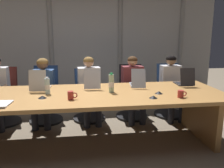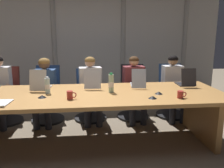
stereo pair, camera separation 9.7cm
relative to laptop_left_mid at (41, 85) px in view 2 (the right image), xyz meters
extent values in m
plane|color=#7F705B|center=(0.76, -0.32, -0.81)|extent=(13.20, 13.20, 0.00)
cube|color=#B77F42|center=(0.76, -0.32, -0.09)|extent=(3.80, 1.29, 0.05)
cube|color=black|center=(0.76, -0.32, -0.15)|extent=(3.23, 0.10, 0.06)
cube|color=olive|center=(2.41, -0.32, -0.46)|extent=(0.08, 1.10, 0.70)
cube|color=beige|center=(0.76, 2.41, 0.73)|extent=(6.60, 0.10, 3.07)
cylinder|color=#A39E96|center=(-0.07, 2.36, 0.73)|extent=(0.12, 0.12, 3.01)
cylinder|color=#A39E96|center=(1.61, 2.36, 0.73)|extent=(0.12, 0.12, 3.01)
cylinder|color=#A39E96|center=(3.21, 2.36, 0.73)|extent=(0.12, 0.12, 3.01)
cube|color=beige|center=(0.01, 0.06, -0.05)|extent=(0.27, 0.34, 0.02)
cube|color=black|center=(0.01, 0.08, -0.04)|extent=(0.22, 0.20, 0.00)
cube|color=beige|center=(-0.01, -0.13, 0.11)|extent=(0.25, 0.09, 0.30)
cube|color=black|center=(-0.01, -0.12, 0.11)|extent=(0.22, 0.07, 0.27)
cube|color=#BCBCC1|center=(0.79, 0.11, -0.05)|extent=(0.27, 0.33, 0.02)
cube|color=black|center=(0.79, 0.14, -0.04)|extent=(0.22, 0.18, 0.00)
cube|color=#BCBCC1|center=(0.78, -0.08, 0.10)|extent=(0.25, 0.11, 0.29)
cube|color=black|center=(0.78, -0.08, 0.10)|extent=(0.23, 0.09, 0.26)
cube|color=#A8ADB7|center=(1.51, 0.10, -0.05)|extent=(0.25, 0.34, 0.02)
cube|color=black|center=(1.51, 0.13, -0.04)|extent=(0.20, 0.19, 0.00)
cube|color=#A8ADB7|center=(1.48, -0.11, 0.10)|extent=(0.23, 0.15, 0.28)
cube|color=black|center=(1.48, -0.10, 0.10)|extent=(0.21, 0.13, 0.25)
cube|color=#2D2D33|center=(2.28, 0.08, -0.05)|extent=(0.25, 0.31, 0.02)
cube|color=black|center=(2.29, 0.10, -0.04)|extent=(0.21, 0.17, 0.00)
cube|color=#2D2D33|center=(2.28, -0.10, 0.10)|extent=(0.24, 0.08, 0.28)
cube|color=black|center=(2.28, -0.10, 0.10)|extent=(0.21, 0.07, 0.25)
cube|color=#511E19|center=(-0.78, 0.66, -0.37)|extent=(0.52, 0.52, 0.08)
cube|color=#511E19|center=(-0.76, 0.88, -0.08)|extent=(0.44, 0.16, 0.51)
cylinder|color=#262628|center=(-0.78, 0.66, -0.59)|extent=(0.05, 0.05, 0.36)
cylinder|color=black|center=(-0.78, 0.66, -0.79)|extent=(0.60, 0.60, 0.04)
cube|color=navy|center=(-0.04, 0.66, -0.37)|extent=(0.50, 0.50, 0.08)
cube|color=navy|center=(-0.03, 0.88, -0.07)|extent=(0.44, 0.14, 0.52)
cylinder|color=#262628|center=(-0.04, 0.66, -0.59)|extent=(0.05, 0.05, 0.36)
cylinder|color=black|center=(-0.04, 0.66, -0.79)|extent=(0.60, 0.60, 0.04)
cube|color=navy|center=(0.75, 0.66, -0.37)|extent=(0.55, 0.55, 0.08)
cube|color=navy|center=(0.71, 0.88, -0.11)|extent=(0.44, 0.18, 0.45)
cylinder|color=#262628|center=(0.75, 0.66, -0.59)|extent=(0.05, 0.05, 0.36)
cylinder|color=black|center=(0.75, 0.66, -0.79)|extent=(0.60, 0.60, 0.04)
cube|color=black|center=(1.56, 0.66, -0.37)|extent=(0.50, 0.50, 0.08)
cube|color=black|center=(1.57, 0.88, -0.08)|extent=(0.44, 0.14, 0.51)
cylinder|color=#262628|center=(1.56, 0.66, -0.59)|extent=(0.05, 0.05, 0.36)
cylinder|color=black|center=(1.56, 0.66, -0.79)|extent=(0.60, 0.60, 0.04)
cube|color=navy|center=(2.32, 0.66, -0.37)|extent=(0.49, 0.49, 0.08)
cube|color=navy|center=(2.33, 0.88, -0.07)|extent=(0.44, 0.13, 0.52)
cylinder|color=#262628|center=(2.32, 0.66, -0.59)|extent=(0.05, 0.05, 0.36)
cylinder|color=black|center=(2.32, 0.66, -0.79)|extent=(0.60, 0.60, 0.04)
cube|color=silver|center=(-0.82, 0.64, -0.06)|extent=(0.38, 0.23, 0.53)
cylinder|color=silver|center=(-0.66, 0.64, 0.01)|extent=(0.07, 0.14, 0.27)
cylinder|color=tan|center=(-0.65, 0.43, -0.11)|extent=(0.07, 0.30, 0.06)
cylinder|color=#262833|center=(-0.71, 0.44, -0.36)|extent=(0.14, 0.40, 0.13)
cylinder|color=#262833|center=(-0.70, 0.26, -0.58)|extent=(0.11, 0.11, 0.46)
cube|color=#335184|center=(-0.04, 0.64, -0.09)|extent=(0.37, 0.24, 0.47)
sphere|color=brown|center=(-0.04, 0.64, 0.25)|extent=(0.20, 0.20, 0.20)
ellipsoid|color=olive|center=(-0.04, 0.64, 0.27)|extent=(0.20, 0.20, 0.15)
cylinder|color=#335184|center=(0.11, 0.63, -0.05)|extent=(0.08, 0.14, 0.27)
cylinder|color=brown|center=(0.09, 0.42, -0.16)|extent=(0.08, 0.30, 0.06)
cylinder|color=#335184|center=(-0.19, 0.65, -0.05)|extent=(0.08, 0.14, 0.27)
cylinder|color=brown|center=(-0.21, 0.44, -0.16)|extent=(0.08, 0.30, 0.06)
cylinder|color=#262833|center=(0.04, 0.43, -0.36)|extent=(0.16, 0.41, 0.13)
cylinder|color=#262833|center=(0.03, 0.25, -0.58)|extent=(0.11, 0.11, 0.46)
cylinder|color=#262833|center=(-0.15, 0.45, -0.36)|extent=(0.16, 0.41, 0.13)
cylinder|color=#262833|center=(-0.17, 0.27, -0.58)|extent=(0.11, 0.11, 0.46)
cube|color=silver|center=(0.76, 0.64, -0.08)|extent=(0.41, 0.25, 0.50)
sphere|color=tan|center=(0.76, 0.64, 0.27)|extent=(0.19, 0.19, 0.19)
ellipsoid|color=olive|center=(0.76, 0.64, 0.29)|extent=(0.19, 0.19, 0.14)
cylinder|color=silver|center=(0.93, 0.65, -0.02)|extent=(0.08, 0.14, 0.27)
cylinder|color=tan|center=(0.94, 0.44, -0.14)|extent=(0.09, 0.30, 0.06)
cylinder|color=silver|center=(0.59, 0.62, -0.02)|extent=(0.08, 0.14, 0.27)
cylinder|color=tan|center=(0.61, 0.41, -0.14)|extent=(0.09, 0.30, 0.06)
cylinder|color=#262833|center=(0.88, 0.45, -0.36)|extent=(0.16, 0.41, 0.13)
cylinder|color=#262833|center=(0.89, 0.27, -0.58)|extent=(0.11, 0.11, 0.46)
cylinder|color=#262833|center=(0.68, 0.43, -0.36)|extent=(0.16, 0.41, 0.13)
cylinder|color=#262833|center=(0.69, 0.25, -0.58)|extent=(0.11, 0.11, 0.46)
cube|color=brown|center=(1.55, 0.64, -0.08)|extent=(0.39, 0.24, 0.51)
sphere|color=tan|center=(1.55, 0.64, 0.27)|extent=(0.18, 0.18, 0.18)
ellipsoid|color=#472D19|center=(1.55, 0.64, 0.29)|extent=(0.18, 0.18, 0.13)
cylinder|color=brown|center=(1.71, 0.65, -0.01)|extent=(0.08, 0.14, 0.27)
cylinder|color=tan|center=(1.72, 0.44, -0.13)|extent=(0.08, 0.30, 0.06)
cylinder|color=brown|center=(1.39, 0.63, -0.01)|extent=(0.08, 0.14, 0.27)
cylinder|color=tan|center=(1.40, 0.42, -0.13)|extent=(0.08, 0.30, 0.06)
cylinder|color=#262833|center=(1.66, 0.44, -0.36)|extent=(0.15, 0.41, 0.13)
cylinder|color=#262833|center=(1.67, 0.26, -0.58)|extent=(0.11, 0.11, 0.46)
cylinder|color=#262833|center=(1.46, 0.43, -0.36)|extent=(0.15, 0.41, 0.13)
cylinder|color=#262833|center=(1.47, 0.25, -0.58)|extent=(0.11, 0.11, 0.46)
cube|color=silver|center=(2.29, 0.64, -0.08)|extent=(0.36, 0.22, 0.51)
sphere|color=#8C6647|center=(2.29, 0.64, 0.27)|extent=(0.18, 0.18, 0.18)
ellipsoid|color=black|center=(2.29, 0.64, 0.30)|extent=(0.19, 0.19, 0.14)
cylinder|color=silver|center=(2.44, 0.64, -0.01)|extent=(0.07, 0.14, 0.27)
cylinder|color=#8C6647|center=(2.44, 0.43, -0.13)|extent=(0.06, 0.30, 0.06)
cylinder|color=silver|center=(2.14, 0.64, -0.01)|extent=(0.07, 0.14, 0.27)
cylinder|color=#8C6647|center=(2.14, 0.43, -0.13)|extent=(0.06, 0.30, 0.06)
cylinder|color=#262833|center=(2.39, 0.44, -0.36)|extent=(0.13, 0.40, 0.13)
cylinder|color=#262833|center=(2.39, 0.26, -0.58)|extent=(0.11, 0.11, 0.46)
cylinder|color=#262833|center=(2.19, 0.44, -0.36)|extent=(0.13, 0.40, 0.13)
cylinder|color=#262833|center=(2.19, 0.26, -0.58)|extent=(0.11, 0.11, 0.46)
cylinder|color=#ADD1B2|center=(1.04, -0.29, 0.07)|extent=(0.08, 0.08, 0.26)
cylinder|color=white|center=(1.04, -0.29, 0.06)|extent=(0.08, 0.08, 0.08)
cylinder|color=green|center=(1.04, -0.29, 0.21)|extent=(0.04, 0.04, 0.02)
cylinder|color=silver|center=(0.14, -0.26, 0.05)|extent=(0.07, 0.07, 0.22)
cylinder|color=white|center=(0.14, -0.26, 0.04)|extent=(0.07, 0.07, 0.06)
cylinder|color=white|center=(0.14, -0.26, 0.17)|extent=(0.04, 0.04, 0.02)
cylinder|color=#B2332D|center=(1.91, -0.69, -0.01)|extent=(0.08, 0.08, 0.10)
torus|color=#B2332D|center=(1.96, -0.69, -0.01)|extent=(0.07, 0.01, 0.07)
cylinder|color=#B2332D|center=(0.47, -0.60, -0.01)|extent=(0.08, 0.08, 0.11)
torus|color=#B2332D|center=(0.52, -0.60, -0.01)|extent=(0.07, 0.01, 0.07)
cone|color=black|center=(1.54, -0.68, -0.04)|extent=(0.11, 0.11, 0.03)
cone|color=black|center=(0.10, -0.49, -0.04)|extent=(0.11, 0.11, 0.03)
cone|color=black|center=(1.69, -0.46, -0.04)|extent=(0.11, 0.11, 0.03)
cube|color=silver|center=(-0.35, -0.72, -0.05)|extent=(0.24, 0.32, 0.02)
camera|label=1|loc=(0.60, -3.57, 0.79)|focal=37.99mm
camera|label=2|loc=(0.69, -3.58, 0.79)|focal=37.99mm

